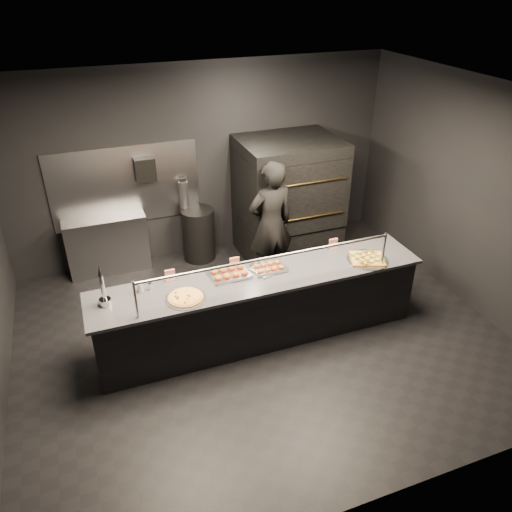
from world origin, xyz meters
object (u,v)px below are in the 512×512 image
at_px(trash_bin, 199,234).
at_px(slider_tray_b, 269,267).
at_px(beer_tap, 104,294).
at_px(slider_tray_a, 229,273).
at_px(worker, 271,224).
at_px(fire_extinguisher, 184,195).
at_px(square_pizza, 367,259).
at_px(towel_dispenser, 145,169).
at_px(pizza_oven, 288,198).
at_px(prep_shelf, 108,245).
at_px(round_pizza, 186,298).
at_px(service_counter, 260,307).

bearing_deg(trash_bin, slider_tray_b, -80.49).
distance_m(beer_tap, trash_bin, 2.77).
height_order(slider_tray_a, worker, worker).
xyz_separation_m(fire_extinguisher, square_pizza, (1.75, -2.53, -0.12)).
distance_m(towel_dispenser, beer_tap, 2.55).
relative_size(pizza_oven, square_pizza, 3.65).
relative_size(prep_shelf, square_pizza, 2.29).
bearing_deg(slider_tray_a, fire_extinguisher, 90.29).
xyz_separation_m(towel_dispenser, slider_tray_b, (1.05, -2.28, -0.61)).
height_order(prep_shelf, fire_extinguisher, fire_extinguisher).
bearing_deg(towel_dispenser, worker, -38.14).
xyz_separation_m(round_pizza, slider_tray_a, (0.61, 0.30, 0.01)).
xyz_separation_m(fire_extinguisher, slider_tray_a, (0.01, -2.25, -0.11)).
xyz_separation_m(service_counter, beer_tap, (-1.80, 0.05, 0.60)).
distance_m(pizza_oven, trash_bin, 1.53).
relative_size(pizza_oven, worker, 1.01).
bearing_deg(service_counter, towel_dispenser, 110.63).
height_order(pizza_oven, slider_tray_a, pizza_oven).
bearing_deg(service_counter, round_pizza, -171.06).
bearing_deg(fire_extinguisher, prep_shelf, -176.34).
bearing_deg(towel_dispenser, slider_tray_a, -75.93).
height_order(service_counter, slider_tray_b, service_counter).
relative_size(beer_tap, worker, 0.27).
relative_size(towel_dispenser, slider_tray_a, 0.68).
relative_size(slider_tray_a, square_pizza, 0.98).
xyz_separation_m(fire_extinguisher, round_pizza, (-0.60, -2.55, -0.12)).
bearing_deg(service_counter, worker, 62.48).
bearing_deg(slider_tray_a, service_counter, -23.97).
height_order(beer_tap, round_pizza, beer_tap).
relative_size(service_counter, prep_shelf, 3.42).
height_order(fire_extinguisher, slider_tray_a, fire_extinguisher).
bearing_deg(fire_extinguisher, pizza_oven, -17.89).
bearing_deg(slider_tray_a, beer_tap, -176.11).
bearing_deg(prep_shelf, slider_tray_a, -59.83).
relative_size(square_pizza, worker, 0.28).
xyz_separation_m(pizza_oven, prep_shelf, (-2.80, 0.42, -0.52)).
bearing_deg(square_pizza, beer_tap, 176.71).
height_order(slider_tray_a, trash_bin, slider_tray_a).
bearing_deg(trash_bin, beer_tap, -126.42).
distance_m(trash_bin, worker, 1.41).
bearing_deg(beer_tap, towel_dispenser, 68.99).
height_order(slider_tray_b, square_pizza, slider_tray_b).
distance_m(pizza_oven, worker, 0.91).
distance_m(beer_tap, slider_tray_a, 1.47).
bearing_deg(trash_bin, pizza_oven, -12.78).
xyz_separation_m(square_pizza, worker, (-0.78, 1.33, 0.00)).
xyz_separation_m(service_counter, worker, (0.62, 1.19, 0.48)).
bearing_deg(pizza_oven, round_pizza, -136.37).
relative_size(service_counter, worker, 2.18).
distance_m(fire_extinguisher, round_pizza, 2.62).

